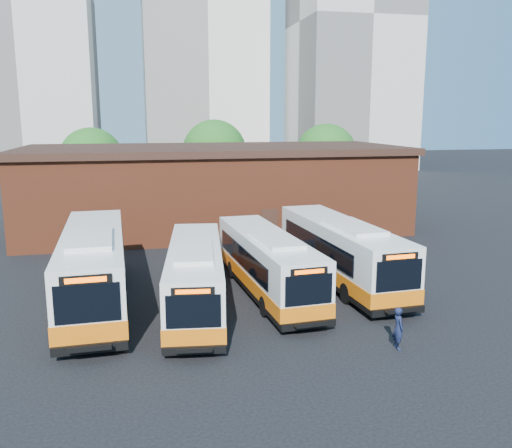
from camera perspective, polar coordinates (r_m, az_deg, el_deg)
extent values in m
plane|color=black|center=(23.88, 2.32, -9.90)|extent=(220.00, 220.00, 0.00)
cube|color=silver|center=(26.27, -16.71, -4.13)|extent=(3.19, 12.68, 2.99)
cube|color=orange|center=(26.51, -16.60, -5.94)|extent=(3.24, 12.73, 0.73)
cube|color=black|center=(26.66, -16.54, -7.01)|extent=(3.23, 12.72, 0.26)
cube|color=black|center=(20.14, -17.34, -7.99)|extent=(2.27, 0.16, 1.42)
cube|color=black|center=(19.87, -17.49, -5.62)|extent=(1.78, 0.14, 0.34)
cube|color=#FF5905|center=(19.84, -17.50, -5.65)|extent=(1.41, 0.08, 0.19)
cube|color=black|center=(20.68, -17.08, -12.44)|extent=(2.68, 0.26, 0.34)
cube|color=black|center=(20.42, -17.12, -12.44)|extent=(1.54, 0.46, 0.06)
cube|color=black|center=(20.22, -17.15, -12.46)|extent=(1.52, 0.10, 0.19)
cube|color=black|center=(26.70, -19.64, -3.43)|extent=(0.46, 9.81, 1.10)
cube|color=black|center=(26.58, -13.78, -3.16)|extent=(0.46, 9.81, 1.10)
cube|color=silver|center=(24.37, -17.04, -1.46)|extent=(2.00, 4.47, 0.23)
cylinder|color=black|center=(23.37, -19.82, -9.69)|extent=(0.38, 1.06, 1.05)
cylinder|color=black|center=(23.25, -13.79, -9.45)|extent=(0.38, 1.06, 1.05)
cylinder|color=black|center=(29.93, -18.68, -5.05)|extent=(0.38, 1.06, 1.05)
cylinder|color=black|center=(29.84, -14.03, -4.84)|extent=(0.38, 1.06, 1.05)
cube|color=silver|center=(24.72, -6.40, -5.31)|extent=(3.53, 11.01, 2.57)
cube|color=orange|center=(24.94, -6.36, -6.95)|extent=(3.58, 11.06, 0.63)
cube|color=black|center=(25.08, -6.34, -7.92)|extent=(3.57, 11.05, 0.23)
cube|color=black|center=(19.48, -6.61, -9.14)|extent=(1.95, 0.28, 1.22)
cube|color=black|center=(19.22, -6.66, -7.06)|extent=(1.53, 0.23, 0.29)
cube|color=#FF5905|center=(19.19, -6.66, -7.09)|extent=(1.21, 0.16, 0.16)
cube|color=black|center=(19.97, -6.52, -13.07)|extent=(2.30, 0.39, 0.29)
cube|color=black|center=(19.75, -6.53, -13.08)|extent=(1.34, 0.49, 0.05)
cube|color=black|center=(19.57, -6.55, -13.11)|extent=(1.30, 0.19, 0.16)
cube|color=black|center=(25.04, -9.09, -4.57)|extent=(1.01, 8.39, 0.95)
cube|color=black|center=(25.00, -3.71, -4.48)|extent=(1.01, 8.39, 0.95)
cube|color=silver|center=(23.05, -6.52, -2.98)|extent=(1.99, 3.94, 0.20)
cylinder|color=black|center=(22.24, -9.16, -10.43)|extent=(0.39, 0.93, 0.90)
cylinder|color=black|center=(22.20, -3.70, -10.35)|extent=(0.39, 0.93, 0.90)
cylinder|color=black|center=(27.85, -8.43, -5.93)|extent=(0.39, 0.93, 0.90)
cylinder|color=black|center=(27.81, -4.12, -5.85)|extent=(0.39, 0.93, 0.90)
cube|color=silver|center=(26.71, 1.17, -3.92)|extent=(3.11, 11.12, 2.61)
cube|color=orange|center=(26.92, 1.17, -5.48)|extent=(3.16, 11.17, 0.64)
cube|color=black|center=(27.06, 1.16, -6.40)|extent=(3.15, 11.16, 0.23)
cube|color=black|center=(21.66, 5.58, -6.92)|extent=(1.98, 0.20, 1.24)
cube|color=black|center=(21.43, 5.63, -5.00)|extent=(1.56, 0.17, 0.29)
cube|color=#FF5905|center=(21.40, 5.66, -5.02)|extent=(1.23, 0.11, 0.16)
cube|color=black|center=(22.11, 5.56, -10.57)|extent=(2.34, 0.29, 0.29)
cube|color=black|center=(21.90, 5.77, -10.54)|extent=(1.35, 0.44, 0.05)
cube|color=black|center=(21.73, 5.94, -10.54)|extent=(1.33, 0.13, 0.16)
cube|color=black|center=(26.67, -1.50, -3.39)|extent=(0.65, 8.54, 0.96)
cube|color=black|center=(27.35, 3.32, -3.04)|extent=(0.65, 8.54, 0.96)
cube|color=silver|center=(25.11, 2.12, -1.63)|extent=(1.86, 3.95, 0.20)
cylinder|color=black|center=(23.93, 0.97, -8.68)|extent=(0.36, 0.93, 0.91)
cylinder|color=black|center=(24.61, 5.73, -8.17)|extent=(0.36, 0.93, 0.91)
cylinder|color=black|center=(29.47, -2.52, -4.84)|extent=(0.36, 0.93, 0.91)
cylinder|color=black|center=(30.02, 1.42, -4.53)|extent=(0.36, 0.93, 0.91)
cube|color=silver|center=(28.89, 8.85, -2.64)|extent=(3.25, 11.96, 2.81)
cube|color=orange|center=(29.10, 8.80, -4.19)|extent=(3.30, 12.01, 0.69)
cube|color=black|center=(29.23, 8.77, -5.13)|extent=(3.29, 12.00, 0.25)
cube|color=black|center=(23.74, 14.84, -5.26)|extent=(2.14, 0.19, 1.33)
cube|color=black|center=(23.52, 14.95, -3.35)|extent=(1.68, 0.16, 0.32)
cube|color=#FF5905|center=(23.49, 14.99, -3.37)|extent=(1.33, 0.10, 0.18)
cube|color=black|center=(24.18, 14.72, -8.88)|extent=(2.52, 0.29, 0.32)
cube|color=black|center=(23.96, 15.01, -8.83)|extent=(1.45, 0.46, 0.06)
cube|color=black|center=(23.80, 15.24, -8.81)|extent=(1.43, 0.13, 0.18)
cube|color=black|center=(28.68, 6.21, -2.11)|extent=(0.63, 9.21, 1.03)
cube|color=black|center=(29.72, 10.80, -1.78)|extent=(0.63, 9.21, 1.03)
cube|color=silver|center=(27.26, 10.23, -0.28)|extent=(1.96, 4.24, 0.22)
cylinder|color=black|center=(25.85, 9.55, -7.22)|extent=(0.38, 1.00, 0.99)
cylinder|color=black|center=(26.87, 13.98, -6.69)|extent=(0.38, 1.00, 0.99)
cylinder|color=black|center=(31.60, 4.52, -3.69)|extent=(0.38, 1.00, 0.99)
cylinder|color=black|center=(32.44, 8.31, -3.38)|extent=(0.38, 1.00, 0.99)
imported|color=#131A37|center=(21.36, 14.75, -10.54)|extent=(0.41, 0.60, 1.63)
cube|color=brown|center=(42.31, -4.44, 3.57)|extent=(28.00, 12.00, 6.00)
cube|color=black|center=(42.01, -4.51, 7.83)|extent=(28.60, 12.60, 0.50)
cube|color=black|center=(37.30, 1.44, -0.24)|extent=(1.20, 0.08, 2.40)
cylinder|color=#382314|center=(54.23, -16.72, 3.05)|extent=(0.36, 0.36, 2.70)
sphere|color=#195518|center=(53.88, -16.92, 6.52)|extent=(6.00, 6.00, 6.00)
cylinder|color=#382314|center=(56.53, -4.34, 3.93)|extent=(0.36, 0.36, 2.95)
sphere|color=#195518|center=(56.19, -4.40, 7.59)|extent=(6.56, 6.56, 6.56)
cylinder|color=#382314|center=(56.23, 7.29, 3.76)|extent=(0.36, 0.36, 2.81)
sphere|color=#195518|center=(55.89, 7.37, 7.25)|extent=(6.24, 6.24, 6.24)
cube|color=silver|center=(110.40, -5.82, 22.32)|extent=(22.00, 20.00, 60.00)
cube|color=beige|center=(97.61, 10.00, 20.12)|extent=(18.00, 18.00, 48.00)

